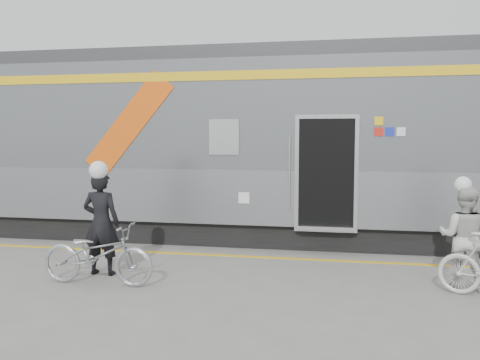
# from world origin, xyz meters

# --- Properties ---
(ground) EXTENTS (90.00, 90.00, 0.00)m
(ground) POSITION_xyz_m (0.00, 0.00, 0.00)
(ground) COLOR slate
(ground) RESTS_ON ground
(train) EXTENTS (24.00, 3.17, 4.10)m
(train) POSITION_xyz_m (-1.29, 4.19, 2.05)
(train) COLOR black
(train) RESTS_ON ground
(safety_strip) EXTENTS (24.00, 0.12, 0.01)m
(safety_strip) POSITION_xyz_m (0.00, 2.15, 0.00)
(safety_strip) COLOR yellow
(safety_strip) RESTS_ON ground
(man) EXTENTS (0.63, 0.41, 1.71)m
(man) POSITION_xyz_m (-2.67, 0.50, 0.85)
(man) COLOR black
(man) RESTS_ON ground
(bicycle_left) EXTENTS (1.79, 0.64, 0.94)m
(bicycle_left) POSITION_xyz_m (-2.47, -0.05, 0.47)
(bicycle_left) COLOR #A4A8AC
(bicycle_left) RESTS_ON ground
(woman) EXTENTS (0.91, 0.82, 1.53)m
(woman) POSITION_xyz_m (2.99, 0.86, 0.77)
(woman) COLOR beige
(woman) RESTS_ON ground
(helmet_man) EXTENTS (0.30, 0.30, 0.30)m
(helmet_man) POSITION_xyz_m (-2.67, 0.50, 1.85)
(helmet_man) COLOR white
(helmet_man) RESTS_ON man
(helmet_woman) EXTENTS (0.24, 0.24, 0.24)m
(helmet_woman) POSITION_xyz_m (2.99, 0.86, 1.65)
(helmet_woman) COLOR white
(helmet_woman) RESTS_ON woman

